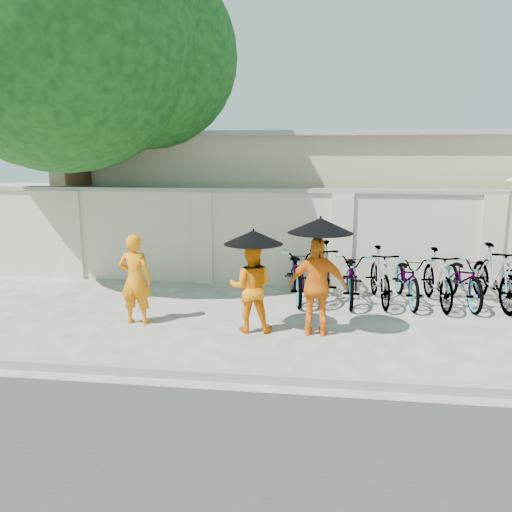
# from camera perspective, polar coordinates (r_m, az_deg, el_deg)

# --- Properties ---
(ground) EXTENTS (80.00, 80.00, 0.00)m
(ground) POSITION_cam_1_polar(r_m,az_deg,el_deg) (8.10, -4.14, -8.62)
(ground) COLOR beige
(kerb) EXTENTS (40.00, 0.16, 0.12)m
(kerb) POSITION_cam_1_polar(r_m,az_deg,el_deg) (6.54, -7.20, -13.17)
(kerb) COLOR gray
(kerb) RESTS_ON ground
(compound_wall) EXTENTS (20.00, 0.30, 2.00)m
(compound_wall) POSITION_cam_1_polar(r_m,az_deg,el_deg) (10.81, 4.40, 1.98)
(compound_wall) COLOR beige
(compound_wall) RESTS_ON ground
(building_behind) EXTENTS (14.00, 6.00, 3.20)m
(building_behind) POSITION_cam_1_polar(r_m,az_deg,el_deg) (14.50, 9.24, 6.67)
(building_behind) COLOR tan
(building_behind) RESTS_ON ground
(shade_tree) EXTENTS (6.70, 6.20, 8.20)m
(shade_tree) POSITION_cam_1_polar(r_m,az_deg,el_deg) (11.88, -20.32, 22.08)
(shade_tree) COLOR #533321
(shade_tree) RESTS_ON ground
(monk_left) EXTENTS (0.56, 0.38, 1.52)m
(monk_left) POSITION_cam_1_polar(r_m,az_deg,el_deg) (8.50, -13.62, -2.60)
(monk_left) COLOR orange
(monk_left) RESTS_ON ground
(monk_center) EXTENTS (0.72, 0.57, 1.44)m
(monk_center) POSITION_cam_1_polar(r_m,az_deg,el_deg) (7.92, -0.58, -3.59)
(monk_center) COLOR orange
(monk_center) RESTS_ON ground
(parasol_center) EXTENTS (0.92, 0.92, 0.83)m
(parasol_center) POSITION_cam_1_polar(r_m,az_deg,el_deg) (7.66, -0.30, 2.17)
(parasol_center) COLOR black
(parasol_center) RESTS_ON ground
(monk_right) EXTENTS (0.91, 0.38, 1.55)m
(monk_right) POSITION_cam_1_polar(r_m,az_deg,el_deg) (7.78, 7.05, -3.52)
(monk_right) COLOR orange
(monk_right) RESTS_ON ground
(parasol_right) EXTENTS (0.99, 0.99, 0.98)m
(parasol_right) POSITION_cam_1_polar(r_m,az_deg,el_deg) (7.51, 7.38, 3.49)
(parasol_right) COLOR black
(parasol_right) RESTS_ON ground
(bike_0) EXTENTS (0.93, 2.04, 1.04)m
(bike_0) POSITION_cam_1_polar(r_m,az_deg,el_deg) (9.76, 4.76, -1.95)
(bike_0) COLOR #97959D
(bike_0) RESTS_ON ground
(bike_1) EXTENTS (0.65, 1.88, 1.11)m
(bike_1) POSITION_cam_1_polar(r_m,az_deg,el_deg) (9.81, 7.83, -1.72)
(bike_1) COLOR #97959D
(bike_1) RESTS_ON ground
(bike_2) EXTENTS (0.72, 1.93, 1.00)m
(bike_2) POSITION_cam_1_polar(r_m,az_deg,el_deg) (9.74, 10.90, -2.24)
(bike_2) COLOR #97959D
(bike_2) RESTS_ON ground
(bike_3) EXTENTS (0.64, 1.80, 1.06)m
(bike_3) POSITION_cam_1_polar(r_m,az_deg,el_deg) (9.75, 13.98, -2.20)
(bike_3) COLOR #97959D
(bike_3) RESTS_ON ground
(bike_4) EXTENTS (0.76, 1.86, 0.96)m
(bike_4) POSITION_cam_1_polar(r_m,az_deg,el_deg) (9.90, 16.93, -2.45)
(bike_4) COLOR #97959D
(bike_4) RESTS_ON ground
(bike_5) EXTENTS (0.64, 1.80, 1.06)m
(bike_5) POSITION_cam_1_polar(r_m,az_deg,el_deg) (9.88, 20.04, -2.39)
(bike_5) COLOR #97959D
(bike_5) RESTS_ON ground
(bike_6) EXTENTS (0.81, 1.93, 0.99)m
(bike_6) POSITION_cam_1_polar(r_m,az_deg,el_deg) (10.17, 22.70, -2.40)
(bike_6) COLOR #97959D
(bike_6) RESTS_ON ground
(bike_7) EXTENTS (0.77, 1.96, 1.15)m
(bike_7) POSITION_cam_1_polar(r_m,az_deg,el_deg) (10.26, 25.61, -2.07)
(bike_7) COLOR #97959D
(bike_7) RESTS_ON ground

